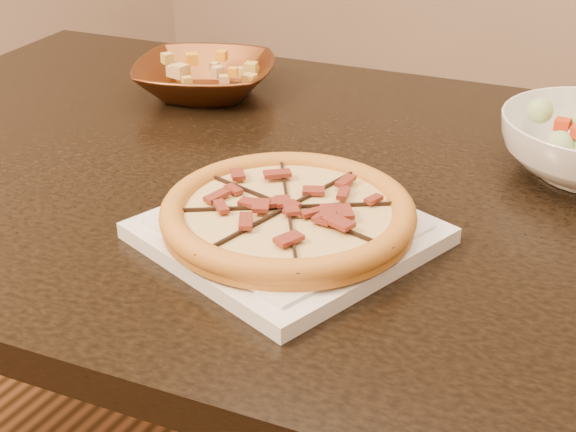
% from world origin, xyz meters
% --- Properties ---
extents(dining_table, '(1.45, 1.02, 0.75)m').
position_xyz_m(dining_table, '(-0.20, -0.12, 0.65)').
color(dining_table, black).
rests_on(dining_table, floor).
extents(plate, '(0.33, 0.33, 0.02)m').
position_xyz_m(plate, '(-0.11, -0.28, 0.76)').
color(plate, white).
rests_on(plate, dining_table).
extents(pizza, '(0.27, 0.27, 0.03)m').
position_xyz_m(pizza, '(-0.11, -0.28, 0.78)').
color(pizza, orange).
rests_on(pizza, plate).
extents(bronze_bowl, '(0.29, 0.29, 0.05)m').
position_xyz_m(bronze_bowl, '(-0.45, 0.06, 0.78)').
color(bronze_bowl, brown).
rests_on(bronze_bowl, dining_table).
extents(mixed_dish, '(0.12, 0.10, 0.03)m').
position_xyz_m(mixed_dish, '(-0.45, 0.06, 0.82)').
color(mixed_dish, tan).
rests_on(mixed_dish, bronze_bowl).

